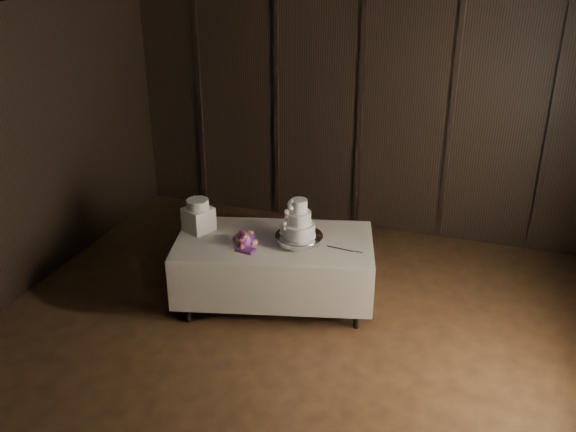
{
  "coord_description": "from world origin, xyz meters",
  "views": [
    {
      "loc": [
        1.67,
        -4.13,
        3.7
      ],
      "look_at": [
        -0.19,
        1.29,
        1.05
      ],
      "focal_mm": 40.0,
      "sensor_mm": 36.0,
      "label": 1
    }
  ],
  "objects_px": {
    "display_table": "(274,270)",
    "wedding_cake": "(296,222)",
    "cake_stand": "(299,239)",
    "small_cake": "(198,204)",
    "bouquet": "(245,239)",
    "box_pedestal": "(199,219)"
  },
  "relations": [
    {
      "from": "bouquet",
      "to": "box_pedestal",
      "type": "xyz_separation_m",
      "value": [
        -0.59,
        0.16,
        0.06
      ]
    },
    {
      "from": "box_pedestal",
      "to": "small_cake",
      "type": "xyz_separation_m",
      "value": [
        0.0,
        0.0,
        0.17
      ]
    },
    {
      "from": "cake_stand",
      "to": "bouquet",
      "type": "relative_size",
      "value": 1.22
    },
    {
      "from": "wedding_cake",
      "to": "small_cake",
      "type": "height_order",
      "value": "wedding_cake"
    },
    {
      "from": "display_table",
      "to": "small_cake",
      "type": "relative_size",
      "value": 9.54
    },
    {
      "from": "display_table",
      "to": "small_cake",
      "type": "distance_m",
      "value": 1.04
    },
    {
      "from": "bouquet",
      "to": "cake_stand",
      "type": "bearing_deg",
      "value": 23.73
    },
    {
      "from": "cake_stand",
      "to": "bouquet",
      "type": "distance_m",
      "value": 0.54
    },
    {
      "from": "display_table",
      "to": "cake_stand",
      "type": "relative_size",
      "value": 4.53
    },
    {
      "from": "cake_stand",
      "to": "wedding_cake",
      "type": "xyz_separation_m",
      "value": [
        -0.03,
        -0.02,
        0.2
      ]
    },
    {
      "from": "cake_stand",
      "to": "wedding_cake",
      "type": "relative_size",
      "value": 1.26
    },
    {
      "from": "bouquet",
      "to": "wedding_cake",
      "type": "bearing_deg",
      "value": 23.34
    },
    {
      "from": "display_table",
      "to": "box_pedestal",
      "type": "bearing_deg",
      "value": 167.69
    },
    {
      "from": "display_table",
      "to": "wedding_cake",
      "type": "height_order",
      "value": "wedding_cake"
    },
    {
      "from": "wedding_cake",
      "to": "small_cake",
      "type": "bearing_deg",
      "value": 157.23
    },
    {
      "from": "bouquet",
      "to": "box_pedestal",
      "type": "distance_m",
      "value": 0.61
    },
    {
      "from": "bouquet",
      "to": "box_pedestal",
      "type": "relative_size",
      "value": 1.53
    },
    {
      "from": "cake_stand",
      "to": "bouquet",
      "type": "height_order",
      "value": "bouquet"
    },
    {
      "from": "cake_stand",
      "to": "box_pedestal",
      "type": "bearing_deg",
      "value": -177.31
    },
    {
      "from": "wedding_cake",
      "to": "bouquet",
      "type": "relative_size",
      "value": 0.97
    },
    {
      "from": "display_table",
      "to": "bouquet",
      "type": "relative_size",
      "value": 5.52
    },
    {
      "from": "display_table",
      "to": "wedding_cake",
      "type": "relative_size",
      "value": 5.68
    }
  ]
}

